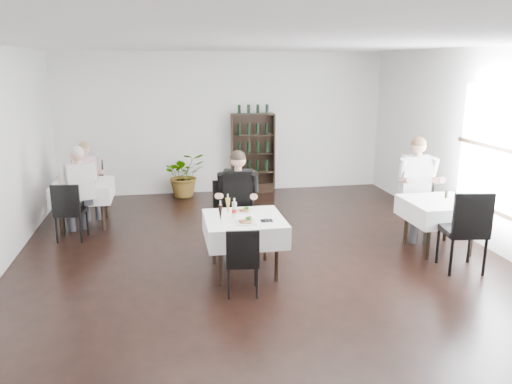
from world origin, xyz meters
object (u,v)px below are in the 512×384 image
Objects in this scene: main_table at (244,228)px; diner_main at (238,195)px; potted_tree at (185,174)px; wine_shelf at (253,154)px.

diner_main is at bearing 88.18° from main_table.
main_table is at bearing -81.94° from potted_tree.
wine_shelf is at bearing 76.36° from diner_main.
potted_tree is (-0.59, 4.20, -0.15)m from main_table.
wine_shelf is 1.70× the size of main_table.
main_table is 1.09× the size of potted_tree.
wine_shelf is at bearing 4.37° from potted_tree.
wine_shelf is 1.13× the size of diner_main.
diner_main is (0.62, -3.50, 0.42)m from potted_tree.
potted_tree is at bearing -175.63° from wine_shelf.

